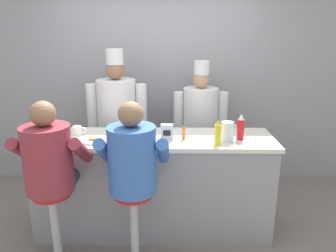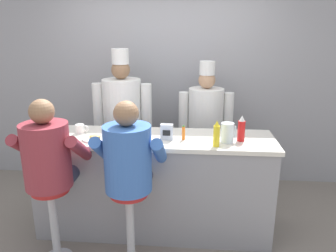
{
  "view_description": "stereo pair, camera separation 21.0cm",
  "coord_description": "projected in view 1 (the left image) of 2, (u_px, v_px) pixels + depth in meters",
  "views": [
    {
      "loc": [
        0.18,
        -2.63,
        1.96
      ],
      "look_at": [
        0.14,
        0.29,
        1.11
      ],
      "focal_mm": 35.0,
      "sensor_mm": 36.0,
      "label": 1
    },
    {
      "loc": [
        0.39,
        -2.62,
        1.96
      ],
      "look_at": [
        0.14,
        0.29,
        1.11
      ],
      "focal_mm": 35.0,
      "sensor_mm": 36.0,
      "label": 2
    }
  ],
  "objects": [
    {
      "name": "water_pitcher_clear",
      "position": [
        227.0,
        131.0,
        2.98
      ],
      "size": [
        0.13,
        0.12,
        0.18
      ],
      "color": "silver",
      "rests_on": "diner_counter"
    },
    {
      "name": "mustard_bottle_yellow",
      "position": [
        218.0,
        133.0,
        2.86
      ],
      "size": [
        0.06,
        0.06,
        0.23
      ],
      "color": "yellow",
      "rests_on": "diner_counter"
    },
    {
      "name": "cook_in_whites_near",
      "position": [
        117.0,
        119.0,
        3.79
      ],
      "size": [
        0.69,
        0.44,
        1.77
      ],
      "color": "#232328",
      "rests_on": "ground_plane"
    },
    {
      "name": "diner_counter",
      "position": [
        154.0,
        184.0,
        3.24
      ],
      "size": [
        2.29,
        0.64,
        0.99
      ],
      "color": "gray",
      "rests_on": "ground_plane"
    },
    {
      "name": "hot_sauce_bottle_orange",
      "position": [
        184.0,
        133.0,
        3.03
      ],
      "size": [
        0.03,
        0.03,
        0.13
      ],
      "color": "orange",
      "rests_on": "diner_counter"
    },
    {
      "name": "ground_plane",
      "position": [
        152.0,
        248.0,
        3.08
      ],
      "size": [
        20.0,
        20.0,
        0.0
      ],
      "primitive_type": "plane",
      "color": "slate"
    },
    {
      "name": "diner_seated_maroon",
      "position": [
        50.0,
        163.0,
        2.62
      ],
      "size": [
        0.58,
        0.57,
        1.46
      ],
      "color": "#B2B5BA",
      "rests_on": "ground_plane"
    },
    {
      "name": "coffee_mug_white",
      "position": [
        78.0,
        131.0,
        3.16
      ],
      "size": [
        0.13,
        0.09,
        0.09
      ],
      "color": "white",
      "rests_on": "diner_counter"
    },
    {
      "name": "wall_back",
      "position": [
        158.0,
        80.0,
        4.23
      ],
      "size": [
        10.0,
        0.06,
        2.7
      ],
      "color": "#99999E",
      "rests_on": "ground_plane"
    },
    {
      "name": "cereal_bowl",
      "position": [
        121.0,
        139.0,
        2.95
      ],
      "size": [
        0.15,
        0.15,
        0.06
      ],
      "color": "#B24C47",
      "rests_on": "diner_counter"
    },
    {
      "name": "cook_in_whites_far",
      "position": [
        200.0,
        123.0,
        3.91
      ],
      "size": [
        0.64,
        0.41,
        1.63
      ],
      "color": "#232328",
      "rests_on": "ground_plane"
    },
    {
      "name": "breakfast_plate",
      "position": [
        95.0,
        140.0,
        2.99
      ],
      "size": [
        0.24,
        0.24,
        0.05
      ],
      "color": "white",
      "rests_on": "diner_counter"
    },
    {
      "name": "diner_seated_blue",
      "position": [
        133.0,
        164.0,
        2.61
      ],
      "size": [
        0.58,
        0.57,
        1.45
      ],
      "color": "#B2B5BA",
      "rests_on": "ground_plane"
    },
    {
      "name": "ketchup_bottle_red",
      "position": [
        241.0,
        128.0,
        3.01
      ],
      "size": [
        0.07,
        0.07,
        0.24
      ],
      "color": "red",
      "rests_on": "diner_counter"
    },
    {
      "name": "napkin_dispenser_chrome",
      "position": [
        167.0,
        132.0,
        3.02
      ],
      "size": [
        0.12,
        0.07,
        0.14
      ],
      "color": "silver",
      "rests_on": "diner_counter"
    }
  ]
}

